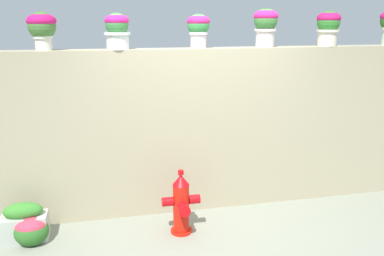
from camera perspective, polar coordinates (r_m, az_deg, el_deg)
The scene contains 10 objects.
ground_plane at distance 4.48m, azimuth 3.89°, elevation -16.93°, with size 24.00×24.00×0.00m, color gray.
stone_wall at distance 5.06m, azimuth 0.58°, elevation -0.37°, with size 5.94×0.29×2.05m, color tan.
potted_plant_1 at distance 4.78m, azimuth -20.55°, elevation 13.37°, with size 0.31×0.31×0.41m.
potted_plant_2 at distance 4.71m, azimuth -10.60°, elevation 13.68°, with size 0.30×0.30×0.40m.
potted_plant_3 at distance 4.86m, azimuth 0.92°, elevation 14.16°, with size 0.27×0.27×0.40m.
potted_plant_4 at distance 5.11m, azimuth 10.42°, elevation 14.40°, with size 0.30×0.30×0.46m.
potted_plant_5 at distance 5.48m, azimuth 18.79°, elevation 13.67°, with size 0.30×0.30×0.44m.
fire_hydrant at distance 4.63m, azimuth -1.53°, elevation -10.86°, with size 0.43×0.35×0.76m.
flower_bush_left at distance 4.84m, azimuth -21.85°, elevation -13.23°, with size 0.37×0.33×0.32m.
planter_box at distance 4.91m, azimuth -22.71°, elevation -12.29°, with size 0.49×0.26×0.45m.
Camera 1 is at (-1.10, -3.63, 2.38)m, focal length 37.56 mm.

